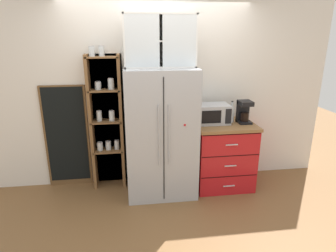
% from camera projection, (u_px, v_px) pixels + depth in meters
% --- Properties ---
extents(ground_plane, '(10.65, 10.65, 0.00)m').
position_uv_depth(ground_plane, '(161.00, 189.00, 4.06)').
color(ground_plane, brown).
extents(wall_back_cream, '(4.95, 0.10, 2.55)m').
position_uv_depth(wall_back_cream, '(157.00, 95.00, 4.05)').
color(wall_back_cream, silver).
rests_on(wall_back_cream, ground).
extents(refrigerator, '(0.91, 0.74, 1.70)m').
position_uv_depth(refrigerator, '(161.00, 132.00, 3.79)').
color(refrigerator, '#ADAFB5').
rests_on(refrigerator, ground).
extents(pantry_shelf_column, '(0.48, 0.27, 1.96)m').
position_uv_depth(pantry_shelf_column, '(107.00, 119.00, 3.94)').
color(pantry_shelf_column, brown).
rests_on(pantry_shelf_column, ground).
extents(counter_cabinet, '(0.82, 0.67, 0.93)m').
position_uv_depth(counter_cabinet, '(223.00, 154.00, 4.06)').
color(counter_cabinet, red).
rests_on(counter_cabinet, ground).
extents(microwave, '(0.44, 0.33, 0.26)m').
position_uv_depth(microwave, '(212.00, 114.00, 3.90)').
color(microwave, '#ADAFB5').
rests_on(microwave, counter_cabinet).
extents(coffee_maker, '(0.17, 0.20, 0.31)m').
position_uv_depth(coffee_maker, '(244.00, 112.00, 3.91)').
color(coffee_maker, black).
rests_on(coffee_maker, counter_cabinet).
extents(mug_red, '(0.12, 0.09, 0.09)m').
position_uv_depth(mug_red, '(226.00, 121.00, 3.85)').
color(mug_red, red).
rests_on(mug_red, counter_cabinet).
extents(mug_navy, '(0.12, 0.08, 0.10)m').
position_uv_depth(mug_navy, '(224.00, 119.00, 3.93)').
color(mug_navy, navy).
rests_on(mug_navy, counter_cabinet).
extents(bottle_clear, '(0.06, 0.06, 0.30)m').
position_uv_depth(bottle_clear, '(232.00, 113.00, 3.93)').
color(bottle_clear, silver).
rests_on(bottle_clear, counter_cabinet).
extents(upper_cabinet, '(0.87, 0.32, 0.63)m').
position_uv_depth(upper_cabinet, '(159.00, 41.00, 3.49)').
color(upper_cabinet, silver).
rests_on(upper_cabinet, refrigerator).
extents(chalkboard_menu, '(0.60, 0.04, 1.45)m').
position_uv_depth(chalkboard_menu, '(67.00, 137.00, 3.98)').
color(chalkboard_menu, brown).
rests_on(chalkboard_menu, ground).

